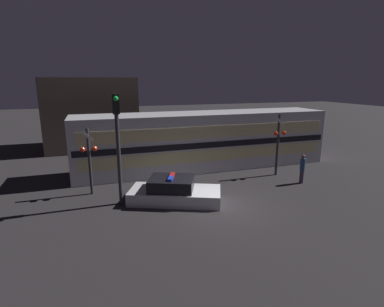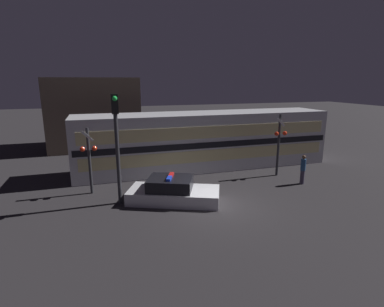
{
  "view_description": "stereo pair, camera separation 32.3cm",
  "coord_description": "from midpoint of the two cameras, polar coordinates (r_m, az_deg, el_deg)",
  "views": [
    {
      "loc": [
        -5.44,
        -12.16,
        5.79
      ],
      "look_at": [
        -0.01,
        3.88,
        1.69
      ],
      "focal_mm": 28.0,
      "sensor_mm": 36.0,
      "label": 1
    },
    {
      "loc": [
        -5.14,
        -12.26,
        5.79
      ],
      "look_at": [
        -0.01,
        3.88,
        1.69
      ],
      "focal_mm": 28.0,
      "sensor_mm": 36.0,
      "label": 2
    }
  ],
  "objects": [
    {
      "name": "police_car",
      "position": [
        14.86,
        -3.02,
        -7.31
      ],
      "size": [
        4.82,
        3.53,
        1.33
      ],
      "rotation": [
        0.0,
        0.0,
        -0.41
      ],
      "color": "silver",
      "rests_on": "ground_plane"
    },
    {
      "name": "building_left",
      "position": [
        28.52,
        -17.8,
        7.44
      ],
      "size": [
        7.54,
        6.31,
        6.08
      ],
      "color": "brown",
      "rests_on": "ground_plane"
    },
    {
      "name": "traffic_light_corner",
      "position": [
        14.25,
        -13.51,
        2.74
      ],
      "size": [
        0.3,
        0.46,
        5.24
      ],
      "color": "#2D2D33",
      "rests_on": "ground_plane"
    },
    {
      "name": "pedestrian",
      "position": [
        18.36,
        20.85,
        -2.82
      ],
      "size": [
        0.29,
        0.29,
        1.7
      ],
      "color": "#3F384C",
      "rests_on": "ground_plane"
    },
    {
      "name": "train",
      "position": [
        20.39,
        2.96,
        2.53
      ],
      "size": [
        17.1,
        3.19,
        3.75
      ],
      "color": "silver",
      "rests_on": "ground_plane"
    },
    {
      "name": "ground_plane",
      "position": [
        14.51,
        5.41,
        -9.96
      ],
      "size": [
        120.0,
        120.0,
        0.0
      ],
      "primitive_type": "plane",
      "color": "#262326"
    },
    {
      "name": "crossing_signal_far",
      "position": [
        16.23,
        -18.45,
        -0.65
      ],
      "size": [
        0.84,
        0.36,
        3.5
      ],
      "color": "#2D2D33",
      "rests_on": "ground_plane"
    },
    {
      "name": "crossing_signal_near",
      "position": [
        19.2,
        16.73,
        2.16
      ],
      "size": [
        0.84,
        0.36,
        3.85
      ],
      "color": "#2D2D33",
      "rests_on": "ground_plane"
    }
  ]
}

